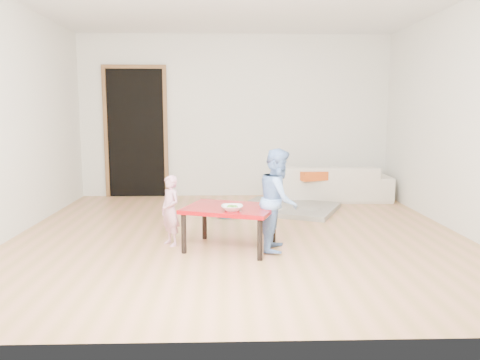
{
  "coord_description": "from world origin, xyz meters",
  "views": [
    {
      "loc": [
        -0.15,
        -5.15,
        1.37
      ],
      "look_at": [
        0.0,
        -0.2,
        0.65
      ],
      "focal_mm": 35.0,
      "sensor_mm": 36.0,
      "label": 1
    }
  ],
  "objects_px": {
    "red_table": "(230,228)",
    "child_blue": "(279,200)",
    "sofa": "(328,183)",
    "basin": "(226,212)",
    "child_pink": "(170,211)",
    "bowl": "(232,208)"
  },
  "relations": [
    {
      "from": "red_table",
      "to": "basin",
      "type": "relative_size",
      "value": 2.23
    },
    {
      "from": "sofa",
      "to": "basin",
      "type": "relative_size",
      "value": 4.85
    },
    {
      "from": "bowl",
      "to": "child_pink",
      "type": "height_order",
      "value": "child_pink"
    },
    {
      "from": "red_table",
      "to": "bowl",
      "type": "xyz_separation_m",
      "value": [
        0.02,
        -0.19,
        0.24
      ]
    },
    {
      "from": "red_table",
      "to": "child_pink",
      "type": "distance_m",
      "value": 0.65
    },
    {
      "from": "child_blue",
      "to": "bowl",
      "type": "bearing_deg",
      "value": 119.58
    },
    {
      "from": "sofa",
      "to": "bowl",
      "type": "distance_m",
      "value": 3.2
    },
    {
      "from": "red_table",
      "to": "basin",
      "type": "xyz_separation_m",
      "value": [
        -0.04,
        1.44,
        -0.16
      ]
    },
    {
      "from": "sofa",
      "to": "child_pink",
      "type": "distance_m",
      "value": 3.28
    },
    {
      "from": "bowl",
      "to": "child_pink",
      "type": "relative_size",
      "value": 0.29
    },
    {
      "from": "sofa",
      "to": "bowl",
      "type": "relative_size",
      "value": 9.02
    },
    {
      "from": "bowl",
      "to": "child_blue",
      "type": "xyz_separation_m",
      "value": [
        0.47,
        0.15,
        0.05
      ]
    },
    {
      "from": "child_pink",
      "to": "basin",
      "type": "xyz_separation_m",
      "value": [
        0.58,
        1.29,
        -0.3
      ]
    },
    {
      "from": "sofa",
      "to": "child_pink",
      "type": "xyz_separation_m",
      "value": [
        -2.17,
        -2.46,
        0.09
      ]
    },
    {
      "from": "red_table",
      "to": "sofa",
      "type": "bearing_deg",
      "value": 59.2
    },
    {
      "from": "red_table",
      "to": "child_blue",
      "type": "xyz_separation_m",
      "value": [
        0.48,
        -0.03,
        0.29
      ]
    },
    {
      "from": "child_pink",
      "to": "bowl",
      "type": "bearing_deg",
      "value": 24.49
    },
    {
      "from": "red_table",
      "to": "bowl",
      "type": "relative_size",
      "value": 4.15
    },
    {
      "from": "red_table",
      "to": "child_blue",
      "type": "distance_m",
      "value": 0.57
    },
    {
      "from": "red_table",
      "to": "child_pink",
      "type": "xyz_separation_m",
      "value": [
        -0.61,
        0.15,
        0.15
      ]
    },
    {
      "from": "sofa",
      "to": "child_blue",
      "type": "distance_m",
      "value": 2.86
    },
    {
      "from": "sofa",
      "to": "child_blue",
      "type": "height_order",
      "value": "child_blue"
    }
  ]
}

